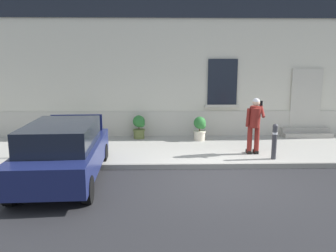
# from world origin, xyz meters

# --- Properties ---
(ground_plane) EXTENTS (80.00, 80.00, 0.00)m
(ground_plane) POSITION_xyz_m (0.00, 0.00, 0.00)
(ground_plane) COLOR #232326
(sidewalk) EXTENTS (24.00, 3.60, 0.15)m
(sidewalk) POSITION_xyz_m (0.00, 2.80, 0.07)
(sidewalk) COLOR #99968E
(sidewalk) RESTS_ON ground
(curb_edge) EXTENTS (24.00, 0.12, 0.15)m
(curb_edge) POSITION_xyz_m (0.00, 0.94, 0.07)
(curb_edge) COLOR gray
(curb_edge) RESTS_ON ground
(building_facade) EXTENTS (24.00, 1.52, 7.50)m
(building_facade) POSITION_xyz_m (0.01, 5.29, 3.73)
(building_facade) COLOR beige
(building_facade) RESTS_ON ground
(entrance_stoop) EXTENTS (1.80, 0.64, 0.32)m
(entrance_stoop) POSITION_xyz_m (4.02, 4.33, 0.28)
(entrance_stoop) COLOR #9E998E
(entrance_stoop) RESTS_ON sidewalk
(hatchback_car_navy) EXTENTS (1.92, 4.13, 1.50)m
(hatchback_car_navy) POSITION_xyz_m (-3.92, 0.02, 0.79)
(hatchback_car_navy) COLOR #161E4C
(hatchback_car_navy) RESTS_ON ground
(bollard_near_person) EXTENTS (0.15, 0.15, 1.04)m
(bollard_near_person) POSITION_xyz_m (1.79, 1.35, 0.71)
(bollard_near_person) COLOR #333338
(bollard_near_person) RESTS_ON sidewalk
(person_on_phone) EXTENTS (0.51, 0.51, 1.74)m
(person_on_phone) POSITION_xyz_m (1.33, 1.88, 1.15)
(person_on_phone) COLOR maroon
(person_on_phone) RESTS_ON sidewalk
(planter_terracotta) EXTENTS (0.44, 0.44, 0.86)m
(planter_terracotta) POSITION_xyz_m (-4.50, 3.98, 0.61)
(planter_terracotta) COLOR #B25B38
(planter_terracotta) RESTS_ON sidewalk
(planter_olive) EXTENTS (0.44, 0.44, 0.86)m
(planter_olive) POSITION_xyz_m (-2.30, 4.16, 0.61)
(planter_olive) COLOR #606B38
(planter_olive) RESTS_ON sidewalk
(planter_cream) EXTENTS (0.44, 0.44, 0.86)m
(planter_cream) POSITION_xyz_m (-0.09, 3.81, 0.61)
(planter_cream) COLOR beige
(planter_cream) RESTS_ON sidewalk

